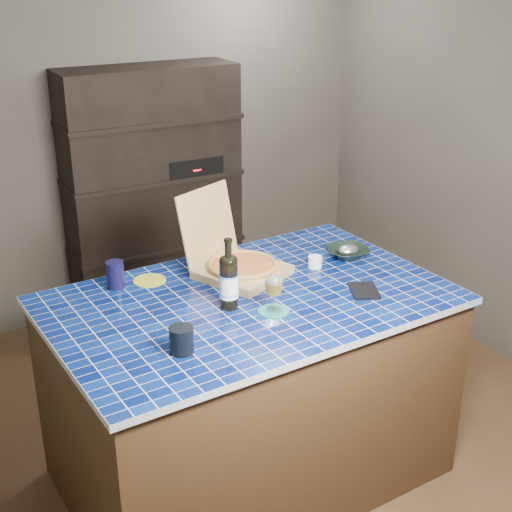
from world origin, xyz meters
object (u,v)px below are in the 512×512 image
wine_glass (274,286)px  mead_bottle (229,281)px  pizza_box (239,264)px  bowl (348,252)px  dvd_case (364,291)px  kitchen_island (250,389)px

wine_glass → mead_bottle: bearing=139.2°
pizza_box → bowl: size_ratio=2.66×
dvd_case → kitchen_island: bearing=-178.8°
mead_bottle → bowl: size_ratio=1.58×
wine_glass → bowl: 0.75m
mead_bottle → dvd_case: mead_bottle is taller
pizza_box → mead_bottle: size_ratio=1.68×
kitchen_island → mead_bottle: size_ratio=5.68×
kitchen_island → wine_glass: 0.66m
dvd_case → pizza_box: bearing=157.0°
kitchen_island → wine_glass: wine_glass is taller
kitchen_island → bowl: size_ratio=8.98×
mead_bottle → bowl: bearing=14.9°
bowl → pizza_box: bearing=172.5°
wine_glass → bowl: bearing=28.0°
dvd_case → wine_glass: bearing=-159.6°
pizza_box → wine_glass: bearing=-120.1°
mead_bottle → pizza_box: bearing=55.3°
wine_glass → dvd_case: (0.48, -0.03, -0.12)m
kitchen_island → dvd_case: size_ratio=10.87×
bowl → kitchen_island: bearing=-166.1°
pizza_box → dvd_case: (0.43, -0.46, -0.05)m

